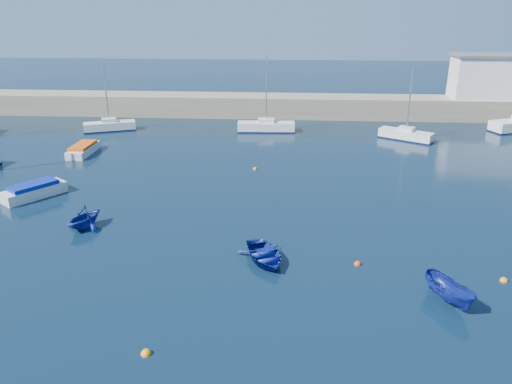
# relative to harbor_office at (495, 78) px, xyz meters

# --- Properties ---
(ground) EXTENTS (220.00, 220.00, 0.00)m
(ground) POSITION_rel_harbor_office_xyz_m (-30.00, -46.00, -5.10)
(ground) COLOR black
(ground) RESTS_ON ground
(back_wall) EXTENTS (96.00, 4.50, 2.60)m
(back_wall) POSITION_rel_harbor_office_xyz_m (-30.00, 0.00, -3.80)
(back_wall) COLOR gray
(back_wall) RESTS_ON ground
(harbor_office) EXTENTS (10.00, 4.00, 5.00)m
(harbor_office) POSITION_rel_harbor_office_xyz_m (0.00, 0.00, 0.00)
(harbor_office) COLOR silver
(harbor_office) RESTS_ON back_wall
(sailboat_5) EXTENTS (5.86, 3.54, 7.53)m
(sailboat_5) POSITION_rel_harbor_office_xyz_m (-45.35, -9.07, -4.53)
(sailboat_5) COLOR silver
(sailboat_5) RESTS_ON ground
(sailboat_6) EXTENTS (6.48, 2.10, 8.41)m
(sailboat_6) POSITION_rel_harbor_office_xyz_m (-27.51, -8.17, -4.51)
(sailboat_6) COLOR silver
(sailboat_6) RESTS_ON ground
(sailboat_7) EXTENTS (5.59, 4.36, 7.47)m
(sailboat_7) POSITION_rel_harbor_office_xyz_m (-12.45, -10.78, -4.54)
(sailboat_7) COLOR silver
(sailboat_7) RESTS_ON ground
(motorboat_1) EXTENTS (4.04, 4.62, 1.12)m
(motorboat_1) POSITION_rel_harbor_office_xyz_m (-44.09, -29.51, -4.57)
(motorboat_1) COLOR silver
(motorboat_1) RESTS_ON ground
(motorboat_2) EXTENTS (1.71, 4.74, 0.97)m
(motorboat_2) POSITION_rel_harbor_office_xyz_m (-44.83, -18.12, -4.64)
(motorboat_2) COLOR silver
(motorboat_2) RESTS_ON ground
(dinghy_center) EXTENTS (3.90, 4.47, 0.77)m
(dinghy_center) POSITION_rel_harbor_office_xyz_m (-26.15, -38.25, -4.71)
(dinghy_center) COLOR navy
(dinghy_center) RESTS_ON ground
(dinghy_left) EXTENTS (3.41, 3.60, 1.50)m
(dinghy_left) POSITION_rel_harbor_office_xyz_m (-38.17, -34.60, -4.35)
(dinghy_left) COLOR navy
(dinghy_left) RESTS_ON ground
(dinghy_right) EXTENTS (2.48, 3.37, 1.23)m
(dinghy_right) POSITION_rel_harbor_office_xyz_m (-16.85, -41.85, -4.49)
(dinghy_right) COLOR navy
(dinghy_right) RESTS_ON ground
(buoy_0) EXTENTS (0.46, 0.46, 0.46)m
(buoy_0) POSITION_rel_harbor_office_xyz_m (-30.74, -46.65, -5.10)
(buoy_0) COLOR orange
(buoy_0) RESTS_ON ground
(buoy_1) EXTENTS (0.43, 0.43, 0.43)m
(buoy_1) POSITION_rel_harbor_office_xyz_m (-20.84, -38.31, -5.10)
(buoy_1) COLOR #CA3E0F
(buoy_1) RESTS_ON ground
(buoy_2) EXTENTS (0.43, 0.43, 0.43)m
(buoy_2) POSITION_rel_harbor_office_xyz_m (-13.26, -39.58, -5.10)
(buoy_2) COLOR orange
(buoy_2) RESTS_ON ground
(buoy_3) EXTENTS (0.39, 0.39, 0.39)m
(buoy_3) POSITION_rel_harbor_office_xyz_m (-27.82, -21.75, -5.10)
(buoy_3) COLOR orange
(buoy_3) RESTS_ON ground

